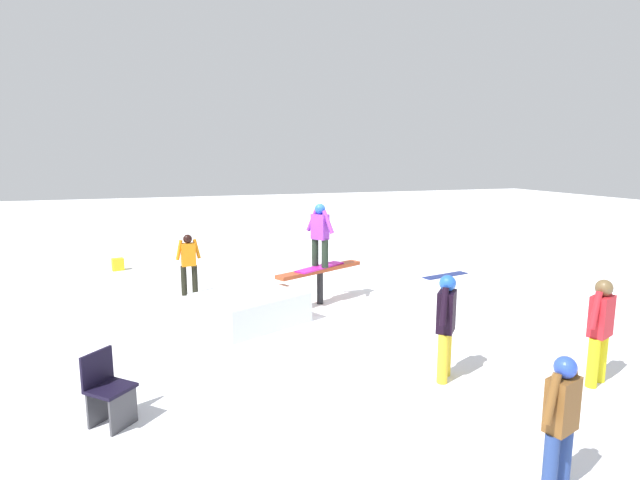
{
  "coord_description": "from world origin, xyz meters",
  "views": [
    {
      "loc": [
        -3.3,
        -9.8,
        3.14
      ],
      "look_at": [
        0.0,
        0.0,
        1.39
      ],
      "focal_mm": 28.0,
      "sensor_mm": 36.0,
      "label": 1
    }
  ],
  "objects_px": {
    "bystander_black": "(446,322)",
    "loose_snowboard_navy": "(445,275)",
    "bystander_orange": "(189,261)",
    "main_rider_on_rail": "(320,236)",
    "backpack_on_snow": "(118,264)",
    "rail_feature": "(320,274)",
    "bystander_red": "(600,326)",
    "folding_chair": "(108,391)",
    "bystander_brown": "(561,418)"
  },
  "relations": [
    {
      "from": "bystander_black",
      "to": "loose_snowboard_navy",
      "type": "distance_m",
      "value": 6.41
    },
    {
      "from": "bystander_orange",
      "to": "loose_snowboard_navy",
      "type": "xyz_separation_m",
      "value": [
        6.54,
        -0.31,
        -0.77
      ]
    },
    {
      "from": "main_rider_on_rail",
      "to": "bystander_black",
      "type": "xyz_separation_m",
      "value": [
        0.5,
        -4.03,
        -0.62
      ]
    },
    {
      "from": "backpack_on_snow",
      "to": "rail_feature",
      "type": "bearing_deg",
      "value": 118.38
    },
    {
      "from": "main_rider_on_rail",
      "to": "bystander_red",
      "type": "distance_m",
      "value": 5.45
    },
    {
      "from": "main_rider_on_rail",
      "to": "backpack_on_snow",
      "type": "relative_size",
      "value": 4.02
    },
    {
      "from": "bystander_black",
      "to": "folding_chair",
      "type": "distance_m",
      "value": 4.45
    },
    {
      "from": "loose_snowboard_navy",
      "to": "backpack_on_snow",
      "type": "bearing_deg",
      "value": 144.92
    },
    {
      "from": "main_rider_on_rail",
      "to": "folding_chair",
      "type": "xyz_separation_m",
      "value": [
        -3.92,
        -3.83,
        -1.06
      ]
    },
    {
      "from": "bystander_orange",
      "to": "folding_chair",
      "type": "distance_m",
      "value": 5.62
    },
    {
      "from": "bystander_red",
      "to": "bystander_brown",
      "type": "bearing_deg",
      "value": -165.43
    },
    {
      "from": "folding_chair",
      "to": "bystander_black",
      "type": "bearing_deg",
      "value": -48.87
    },
    {
      "from": "bystander_brown",
      "to": "folding_chair",
      "type": "relative_size",
      "value": 1.54
    },
    {
      "from": "rail_feature",
      "to": "folding_chair",
      "type": "relative_size",
      "value": 2.43
    },
    {
      "from": "bystander_black",
      "to": "backpack_on_snow",
      "type": "height_order",
      "value": "bystander_black"
    },
    {
      "from": "bystander_red",
      "to": "loose_snowboard_navy",
      "type": "height_order",
      "value": "bystander_red"
    },
    {
      "from": "bystander_black",
      "to": "backpack_on_snow",
      "type": "xyz_separation_m",
      "value": [
        -4.81,
        8.8,
        -0.68
      ]
    },
    {
      "from": "bystander_orange",
      "to": "bystander_red",
      "type": "height_order",
      "value": "bystander_red"
    },
    {
      "from": "folding_chair",
      "to": "bystander_red",
      "type": "bearing_deg",
      "value": -55.39
    },
    {
      "from": "bystander_brown",
      "to": "bystander_red",
      "type": "distance_m",
      "value": 2.8
    },
    {
      "from": "backpack_on_snow",
      "to": "bystander_red",
      "type": "bearing_deg",
      "value": 111.25
    },
    {
      "from": "rail_feature",
      "to": "bystander_brown",
      "type": "bearing_deg",
      "value": -113.36
    },
    {
      "from": "bystander_black",
      "to": "main_rider_on_rail",
      "type": "bearing_deg",
      "value": -131.22
    },
    {
      "from": "bystander_brown",
      "to": "folding_chair",
      "type": "bearing_deg",
      "value": 128.88
    },
    {
      "from": "rail_feature",
      "to": "folding_chair",
      "type": "height_order",
      "value": "folding_chair"
    },
    {
      "from": "bystander_black",
      "to": "bystander_red",
      "type": "xyz_separation_m",
      "value": [
        1.91,
        -0.82,
        -0.01
      ]
    },
    {
      "from": "folding_chair",
      "to": "loose_snowboard_navy",
      "type": "bearing_deg",
      "value": -13.06
    },
    {
      "from": "loose_snowboard_navy",
      "to": "bystander_black",
      "type": "bearing_deg",
      "value": -135.14
    },
    {
      "from": "bystander_red",
      "to": "backpack_on_snow",
      "type": "bearing_deg",
      "value": 103.5
    },
    {
      "from": "main_rider_on_rail",
      "to": "bystander_orange",
      "type": "relative_size",
      "value": 0.98
    },
    {
      "from": "rail_feature",
      "to": "main_rider_on_rail",
      "type": "relative_size",
      "value": 1.57
    },
    {
      "from": "loose_snowboard_navy",
      "to": "folding_chair",
      "type": "height_order",
      "value": "folding_chair"
    },
    {
      "from": "bystander_black",
      "to": "backpack_on_snow",
      "type": "distance_m",
      "value": 10.05
    },
    {
      "from": "bystander_red",
      "to": "folding_chair",
      "type": "distance_m",
      "value": 6.43
    },
    {
      "from": "rail_feature",
      "to": "backpack_on_snow",
      "type": "bearing_deg",
      "value": 107.36
    },
    {
      "from": "main_rider_on_rail",
      "to": "bystander_red",
      "type": "relative_size",
      "value": 0.92
    },
    {
      "from": "bystander_red",
      "to": "rail_feature",
      "type": "bearing_deg",
      "value": 95.04
    },
    {
      "from": "bystander_orange",
      "to": "bystander_brown",
      "type": "xyz_separation_m",
      "value": [
        2.75,
        -8.11,
        -0.02
      ]
    },
    {
      "from": "bystander_brown",
      "to": "backpack_on_snow",
      "type": "height_order",
      "value": "bystander_brown"
    },
    {
      "from": "bystander_orange",
      "to": "bystander_brown",
      "type": "height_order",
      "value": "bystander_orange"
    },
    {
      "from": "bystander_red",
      "to": "backpack_on_snow",
      "type": "relative_size",
      "value": 4.39
    },
    {
      "from": "bystander_red",
      "to": "main_rider_on_rail",
      "type": "bearing_deg",
      "value": 95.04
    },
    {
      "from": "main_rider_on_rail",
      "to": "backpack_on_snow",
      "type": "distance_m",
      "value": 6.56
    },
    {
      "from": "main_rider_on_rail",
      "to": "folding_chair",
      "type": "relative_size",
      "value": 1.55
    },
    {
      "from": "folding_chair",
      "to": "bystander_orange",
      "type": "bearing_deg",
      "value": 30.16
    },
    {
      "from": "main_rider_on_rail",
      "to": "bystander_orange",
      "type": "bearing_deg",
      "value": 116.39
    },
    {
      "from": "bystander_black",
      "to": "bystander_brown",
      "type": "relative_size",
      "value": 1.12
    },
    {
      "from": "rail_feature",
      "to": "bystander_orange",
      "type": "xyz_separation_m",
      "value": [
        -2.6,
        1.62,
        0.12
      ]
    },
    {
      "from": "rail_feature",
      "to": "loose_snowboard_navy",
      "type": "bearing_deg",
      "value": -6.28
    },
    {
      "from": "main_rider_on_rail",
      "to": "bystander_red",
      "type": "xyz_separation_m",
      "value": [
        2.41,
        -4.85,
        -0.64
      ]
    }
  ]
}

